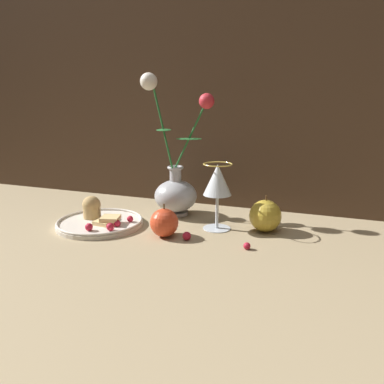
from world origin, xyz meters
name	(u,v)px	position (x,y,z in m)	size (l,w,h in m)	color
ground_plane	(177,234)	(0.00, 0.00, 0.00)	(2.40, 2.40, 0.00)	#9E8966
vase	(175,184)	(-0.07, 0.15, 0.09)	(0.20, 0.12, 0.39)	#A3A3A8
plate_with_pastries	(99,220)	(-0.22, -0.01, 0.01)	(0.22, 0.22, 0.07)	silver
wine_glass	(217,183)	(0.08, 0.07, 0.12)	(0.07, 0.07, 0.17)	silver
apple_beside_vase	(164,223)	(-0.02, -0.02, 0.03)	(0.07, 0.07, 0.08)	#D14223
apple_near_glass	(265,216)	(0.19, 0.10, 0.04)	(0.08, 0.08, 0.09)	#B2932D
berry_near_plate	(247,246)	(0.18, -0.04, 0.01)	(0.02, 0.02, 0.02)	#AD192D
berry_front_center	(187,236)	(0.04, -0.03, 0.01)	(0.02, 0.02, 0.02)	#AD192D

